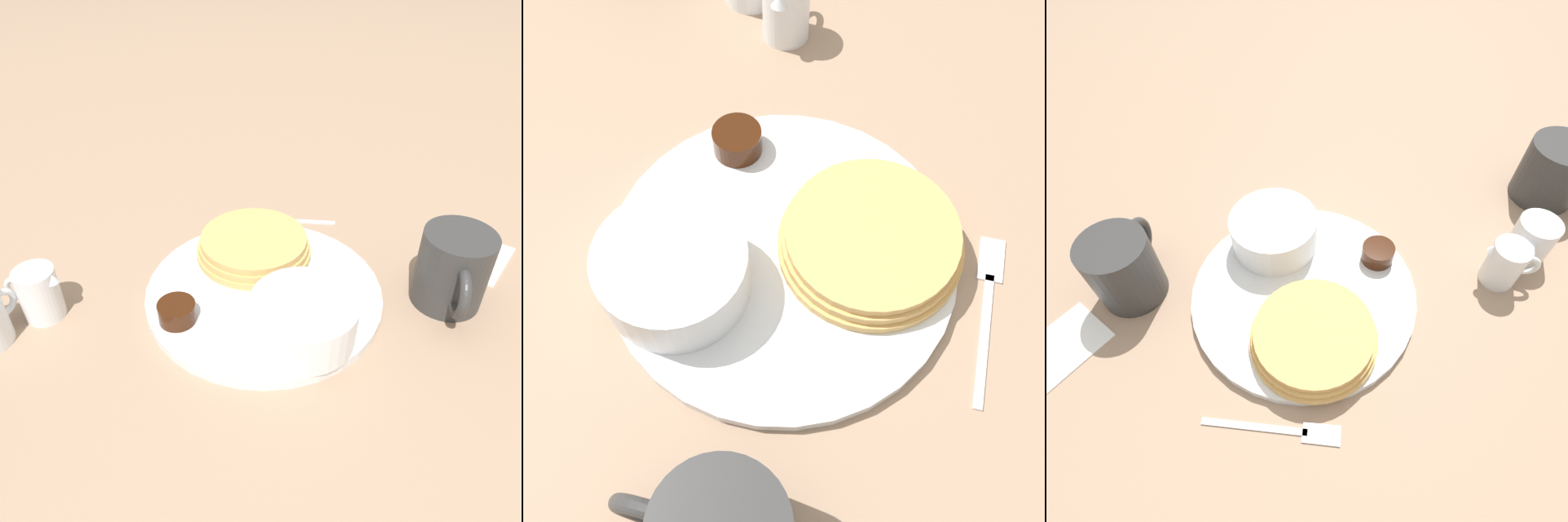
% 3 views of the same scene
% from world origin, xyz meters
% --- Properties ---
extents(ground_plane, '(4.00, 4.00, 0.00)m').
position_xyz_m(ground_plane, '(0.00, 0.00, 0.00)').
color(ground_plane, '#9E7F66').
extents(plate, '(0.28, 0.28, 0.01)m').
position_xyz_m(plate, '(0.00, 0.00, 0.01)').
color(plate, white).
rests_on(plate, ground_plane).
extents(pancake_stack, '(0.15, 0.15, 0.03)m').
position_xyz_m(pancake_stack, '(0.04, 0.06, 0.03)').
color(pancake_stack, tan).
rests_on(pancake_stack, plate).
extents(bowl, '(0.11, 0.11, 0.05)m').
position_xyz_m(bowl, '(-0.02, -0.08, 0.04)').
color(bowl, white).
rests_on(bowl, plate).
extents(syrup_cup, '(0.04, 0.04, 0.02)m').
position_xyz_m(syrup_cup, '(-0.10, 0.03, 0.02)').
color(syrup_cup, '#38190A').
rests_on(syrup_cup, plate).
extents(butter_ramekin, '(0.04, 0.04, 0.04)m').
position_xyz_m(butter_ramekin, '(-0.05, -0.10, 0.03)').
color(butter_ramekin, white).
rests_on(butter_ramekin, plate).
extents(coffee_mug, '(0.10, 0.09, 0.09)m').
position_xyz_m(coffee_mug, '(0.15, -0.16, 0.05)').
color(coffee_mug, '#333333').
rests_on(coffee_mug, ground_plane).
extents(creamer_pitcher_near, '(0.05, 0.06, 0.07)m').
position_xyz_m(creamer_pitcher_near, '(-0.20, 0.16, 0.03)').
color(creamer_pitcher_near, white).
rests_on(creamer_pitcher_near, ground_plane).
extents(fork, '(0.10, 0.12, 0.00)m').
position_xyz_m(fork, '(0.13, 0.11, 0.00)').
color(fork, silver).
rests_on(fork, ground_plane).
extents(napkin, '(0.11, 0.08, 0.00)m').
position_xyz_m(napkin, '(0.25, -0.15, 0.00)').
color(napkin, white).
rests_on(napkin, ground_plane).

